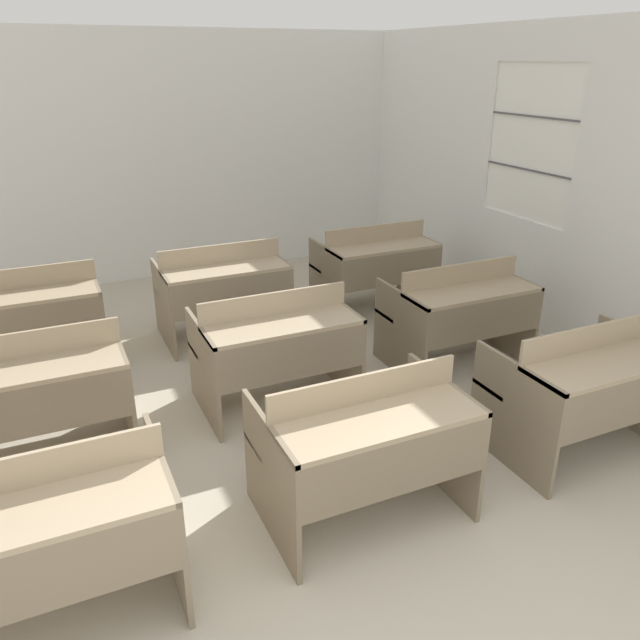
{
  "coord_description": "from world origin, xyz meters",
  "views": [
    {
      "loc": [
        -1.12,
        -1.11,
        2.41
      ],
      "look_at": [
        0.51,
        2.45,
        0.76
      ],
      "focal_mm": 35.0,
      "sensor_mm": 36.0,
      "label": 1
    }
  ],
  "objects": [
    {
      "name": "bench_third_right",
      "position": [
        1.92,
        4.16,
        0.47
      ],
      "size": [
        1.11,
        0.78,
        0.88
      ],
      "color": "#7C6D56",
      "rests_on": "ground_plane"
    },
    {
      "name": "bench_third_left",
      "position": [
        -1.32,
        4.13,
        0.47
      ],
      "size": [
        1.11,
        0.78,
        0.88
      ],
      "color": "#7A6B54",
      "rests_on": "ground_plane"
    },
    {
      "name": "bench_second_center",
      "position": [
        0.31,
        2.77,
        0.47
      ],
      "size": [
        1.11,
        0.78,
        0.88
      ],
      "color": "#81725B",
      "rests_on": "ground_plane"
    },
    {
      "name": "bench_front_right",
      "position": [
        1.9,
        1.39,
        0.47
      ],
      "size": [
        1.11,
        0.78,
        0.88
      ],
      "color": "#7C6D56",
      "rests_on": "ground_plane"
    },
    {
      "name": "bench_third_center",
      "position": [
        0.3,
        4.13,
        0.47
      ],
      "size": [
        1.11,
        0.78,
        0.88
      ],
      "color": "#83735C",
      "rests_on": "ground_plane"
    },
    {
      "name": "bench_front_left",
      "position": [
        -1.33,
        1.37,
        0.47
      ],
      "size": [
        1.11,
        0.78,
        0.88
      ],
      "color": "#7F7059",
      "rests_on": "ground_plane"
    },
    {
      "name": "wall_back",
      "position": [
        0.0,
        6.19,
        1.36
      ],
      "size": [
        6.26,
        0.06,
        2.73
      ],
      "color": "silver",
      "rests_on": "ground_plane"
    },
    {
      "name": "bench_front_center",
      "position": [
        0.31,
        1.4,
        0.47
      ],
      "size": [
        1.11,
        0.78,
        0.88
      ],
      "color": "#796A53",
      "rests_on": "ground_plane"
    },
    {
      "name": "bench_second_right",
      "position": [
        1.92,
        2.76,
        0.47
      ],
      "size": [
        1.11,
        0.78,
        0.88
      ],
      "color": "#796952",
      "rests_on": "ground_plane"
    },
    {
      "name": "wall_right_with_window",
      "position": [
        3.1,
        3.05,
        1.34
      ],
      "size": [
        0.06,
        6.16,
        2.73
      ],
      "color": "silver",
      "rests_on": "ground_plane"
    },
    {
      "name": "bench_second_left",
      "position": [
        -1.32,
        2.76,
        0.47
      ],
      "size": [
        1.11,
        0.78,
        0.88
      ],
      "color": "#7E6E57",
      "rests_on": "ground_plane"
    }
  ]
}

